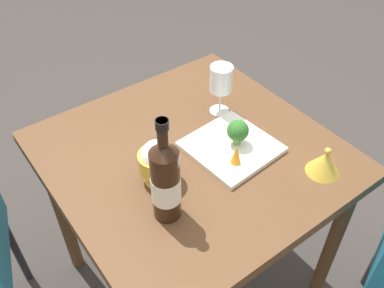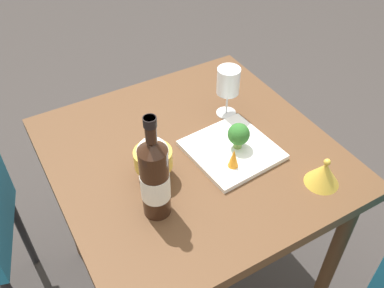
# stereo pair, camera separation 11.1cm
# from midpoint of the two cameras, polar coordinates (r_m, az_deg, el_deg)

# --- Properties ---
(ground_plane) EXTENTS (8.00, 8.00, 0.00)m
(ground_plane) POSITION_cam_midpoint_polar(r_m,az_deg,el_deg) (1.92, 1.74, -17.62)
(ground_plane) COLOR #383330
(dining_table) EXTENTS (0.85, 0.85, 0.75)m
(dining_table) POSITION_cam_midpoint_polar(r_m,az_deg,el_deg) (1.38, 2.30, -3.91)
(dining_table) COLOR brown
(dining_table) RESTS_ON ground_plane
(wine_bottle) EXTENTS (0.08, 0.08, 0.32)m
(wine_bottle) POSITION_cam_midpoint_polar(r_m,az_deg,el_deg) (1.06, -2.07, -4.77)
(wine_bottle) COLOR black
(wine_bottle) RESTS_ON dining_table
(wine_glass) EXTENTS (0.08, 0.08, 0.18)m
(wine_glass) POSITION_cam_midpoint_polar(r_m,az_deg,el_deg) (1.39, 7.23, 8.21)
(wine_glass) COLOR white
(wine_glass) RESTS_ON dining_table
(rice_bowl) EXTENTS (0.11, 0.11, 0.14)m
(rice_bowl) POSITION_cam_midpoint_polar(r_m,az_deg,el_deg) (1.19, -2.62, -2.05)
(rice_bowl) COLOR gold
(rice_bowl) RESTS_ON dining_table
(rice_bowl_lid) EXTENTS (0.10, 0.10, 0.09)m
(rice_bowl_lid) POSITION_cam_midpoint_polar(r_m,az_deg,el_deg) (1.27, 19.80, -3.86)
(rice_bowl_lid) COLOR gold
(rice_bowl_lid) RESTS_ON dining_table
(serving_plate) EXTENTS (0.27, 0.27, 0.02)m
(serving_plate) POSITION_cam_midpoint_polar(r_m,az_deg,el_deg) (1.32, 7.79, -0.90)
(serving_plate) COLOR white
(serving_plate) RESTS_ON dining_table
(broccoli_floret) EXTENTS (0.07, 0.07, 0.09)m
(broccoli_floret) POSITION_cam_midpoint_polar(r_m,az_deg,el_deg) (1.29, 8.79, 1.16)
(broccoli_floret) COLOR #729E4C
(broccoli_floret) RESTS_ON serving_plate
(carrot_garnish_left) EXTENTS (0.03, 0.03, 0.06)m
(carrot_garnish_left) POSITION_cam_midpoint_polar(r_m,az_deg,el_deg) (1.24, 8.21, -1.98)
(carrot_garnish_left) COLOR orange
(carrot_garnish_left) RESTS_ON serving_plate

